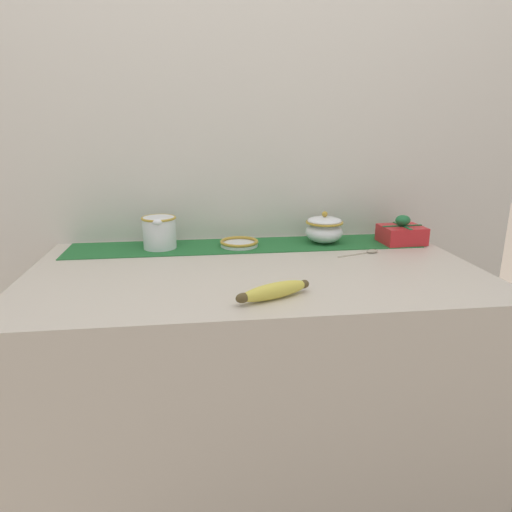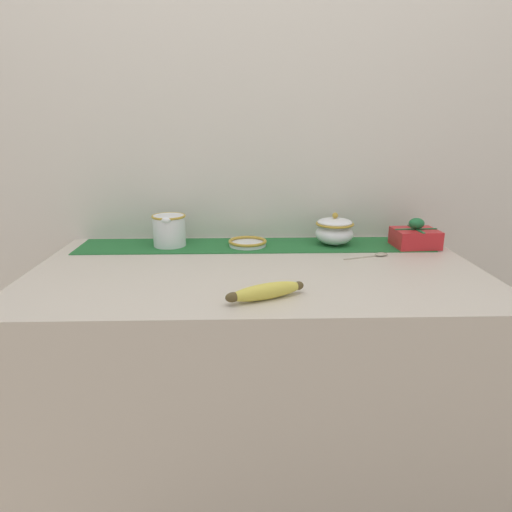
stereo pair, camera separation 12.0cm
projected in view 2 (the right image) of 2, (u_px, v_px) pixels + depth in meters
The scene contains 9 objects.
countertop at pixel (257, 405), 1.45m from camera, with size 1.30×0.73×0.92m, color beige.
back_wall at pixel (253, 160), 1.61m from camera, with size 2.10×0.04×2.40m, color silver.
table_runner at pixel (254, 245), 1.57m from camera, with size 1.19×0.20×0.00m, color #236B33.
cream_pitcher at pixel (169, 229), 1.54m from camera, with size 0.11×0.13×0.11m.
sugar_bowl at pixel (334, 231), 1.56m from camera, with size 0.13×0.13×0.11m.
small_dish at pixel (248, 243), 1.55m from camera, with size 0.13×0.13×0.02m.
banana at pixel (266, 291), 1.08m from camera, with size 0.20×0.12×0.04m.
spoon at pixel (379, 255), 1.44m from camera, with size 0.15×0.07×0.01m.
gift_box at pixel (415, 237), 1.54m from camera, with size 0.15×0.13×0.10m.
Camera 2 is at (-0.04, -1.26, 1.32)m, focal length 32.00 mm.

